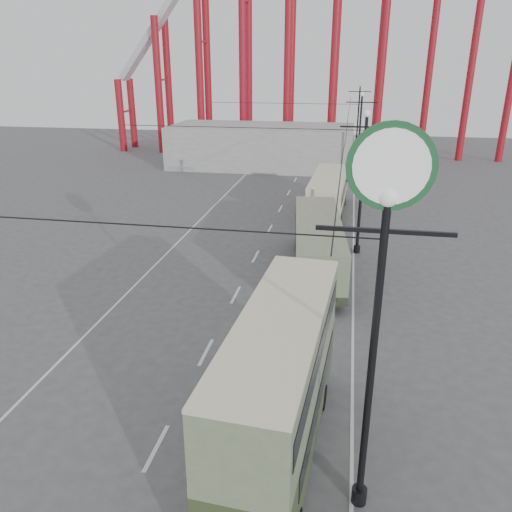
% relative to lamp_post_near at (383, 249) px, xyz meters
% --- Properties ---
extents(ground, '(160.00, 160.00, 0.00)m').
position_rel_lamp_post_near_xyz_m(ground, '(-5.60, 3.00, -7.86)').
color(ground, '#4C4C4E').
rests_on(ground, ground).
extents(road_markings, '(12.52, 120.00, 0.01)m').
position_rel_lamp_post_near_xyz_m(road_markings, '(-6.46, 22.70, -7.86)').
color(road_markings, silver).
rests_on(road_markings, ground).
extents(lamp_post_near, '(3.20, 0.44, 10.80)m').
position_rel_lamp_post_near_xyz_m(lamp_post_near, '(0.00, 0.00, 0.00)').
color(lamp_post_near, black).
rests_on(lamp_post_near, ground).
extents(lamp_post_mid, '(3.20, 0.44, 9.32)m').
position_rel_lamp_post_near_xyz_m(lamp_post_mid, '(0.00, 21.00, -3.18)').
color(lamp_post_mid, black).
rests_on(lamp_post_mid, ground).
extents(lamp_post_far, '(3.20, 0.44, 9.32)m').
position_rel_lamp_post_near_xyz_m(lamp_post_far, '(0.00, 43.00, -3.18)').
color(lamp_post_far, black).
rests_on(lamp_post_far, ground).
extents(lamp_post_distant, '(3.20, 0.44, 9.32)m').
position_rel_lamp_post_near_xyz_m(lamp_post_distant, '(0.00, 65.00, -3.18)').
color(lamp_post_distant, black).
rests_on(lamp_post_distant, ground).
extents(fairground_shed, '(22.00, 10.00, 5.00)m').
position_rel_lamp_post_near_xyz_m(fairground_shed, '(-11.60, 50.00, -5.36)').
color(fairground_shed, gray).
rests_on(fairground_shed, ground).
extents(double_decker_bus, '(3.00, 9.58, 5.07)m').
position_rel_lamp_post_near_xyz_m(double_decker_bus, '(-2.57, 1.53, -5.02)').
color(double_decker_bus, '#394726').
rests_on(double_decker_bus, ground).
extents(single_decker_green, '(3.91, 11.84, 3.28)m').
position_rel_lamp_post_near_xyz_m(single_decker_green, '(-2.43, 17.04, -6.01)').
color(single_decker_green, '#687857').
rests_on(single_decker_green, ground).
extents(single_decker_cream, '(3.08, 10.68, 3.29)m').
position_rel_lamp_post_near_xyz_m(single_decker_cream, '(-2.42, 30.29, -6.01)').
color(single_decker_cream, beige).
rests_on(single_decker_cream, ground).
extents(pedestrian, '(0.85, 0.81, 1.95)m').
position_rel_lamp_post_near_xyz_m(pedestrian, '(-3.60, 11.73, -6.89)').
color(pedestrian, black).
rests_on(pedestrian, ground).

